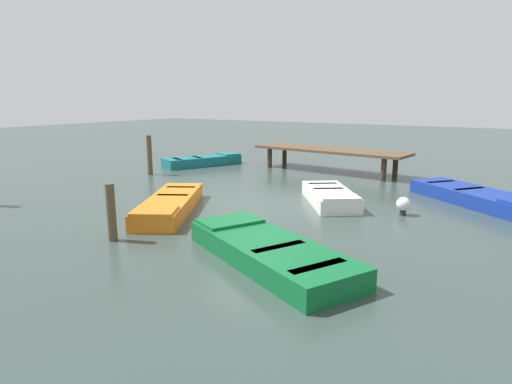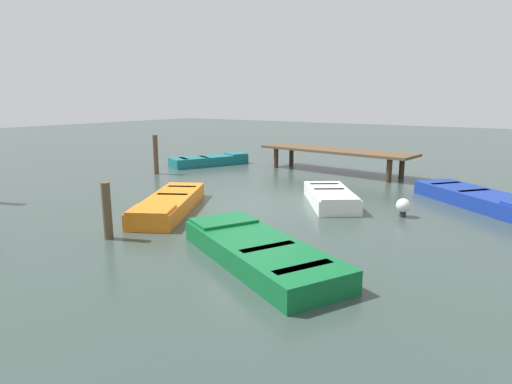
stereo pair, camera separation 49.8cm
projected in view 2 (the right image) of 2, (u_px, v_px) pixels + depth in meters
ground_plane at (256, 204)px, 12.51m from camera, size 80.00×80.00×0.00m
dock_segment at (335, 152)px, 17.67m from camera, size 6.62×2.32×0.95m
rowboat_orange at (169, 203)px, 11.66m from camera, size 2.90×3.96×0.46m
rowboat_green at (258, 251)px, 8.03m from camera, size 4.14×2.97×0.46m
rowboat_white at (330, 197)px, 12.43m from camera, size 2.57×2.95×0.46m
rowboat_blue at (483, 199)px, 12.15m from camera, size 4.09×3.63×0.46m
rowboat_teal at (210, 160)px, 19.76m from camera, size 2.39×3.67×0.46m
mooring_piling_mid_right at (107, 211)px, 9.29m from camera, size 0.19×0.19×1.24m
mooring_piling_far_right at (156, 155)px, 17.31m from camera, size 0.19×0.19×1.56m
marker_buoy at (403, 206)px, 11.10m from camera, size 0.36×0.36×0.48m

